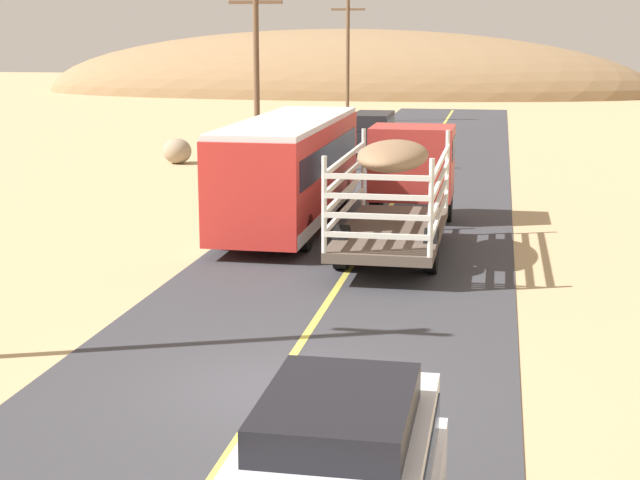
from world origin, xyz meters
TOP-DOWN VIEW (x-y plane):
  - ground_plane at (0.00, 0.00)m, footprint 240.00×240.00m
  - road_surface at (0.00, 0.00)m, footprint 8.00×120.00m
  - road_centre_line at (0.00, 0.00)m, footprint 0.16×117.60m
  - livestock_truck at (0.90, 12.70)m, footprint 2.53×9.70m
  - bus at (-2.58, 13.21)m, footprint 2.54×10.00m
  - car_far at (-2.52, 31.66)m, footprint 1.90×4.62m
  - power_pole_mid at (-6.35, 24.14)m, footprint 2.20×0.24m
  - power_pole_far at (-6.35, 48.11)m, footprint 2.20×0.24m
  - boulder_near_shoulder at (-10.57, 26.26)m, footprint 1.27×1.22m
  - distant_hill at (-11.65, 77.20)m, footprint 58.78×20.25m

SIDE VIEW (x-z plane):
  - ground_plane at x=0.00m, z-range 0.00..0.00m
  - distant_hill at x=-11.65m, z-range -6.11..6.11m
  - road_surface at x=0.00m, z-range 0.00..0.02m
  - road_centre_line at x=0.00m, z-range 0.02..0.02m
  - boulder_near_shoulder at x=-10.57m, z-range 0.00..1.12m
  - car_far at x=-2.52m, z-range 0.12..2.05m
  - bus at x=-2.58m, z-range 0.14..3.35m
  - livestock_truck at x=0.90m, z-range 0.28..3.30m
  - power_pole_mid at x=-6.35m, z-range 0.29..7.80m
  - power_pole_far at x=-6.35m, z-range 0.29..8.08m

